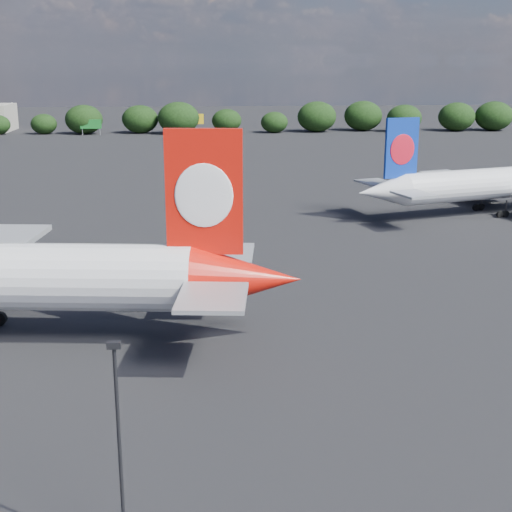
{
  "coord_description": "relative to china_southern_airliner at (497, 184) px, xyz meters",
  "views": [
    {
      "loc": [
        12.12,
        -34.49,
        20.82
      ],
      "look_at": [
        16.0,
        12.0,
        8.0
      ],
      "focal_mm": 50.0,
      "sensor_mm": 36.0,
      "label": 1
    }
  ],
  "objects": [
    {
      "name": "billboard_yellow",
      "position": [
        -41.87,
        121.12,
        -0.32
      ],
      "size": [
        5.0,
        0.3,
        5.5
      ],
      "color": "gold",
      "rests_on": "ground"
    },
    {
      "name": "ground",
      "position": [
        -53.87,
        -0.88,
        -4.19
      ],
      "size": [
        500.0,
        500.0,
        0.0
      ],
      "primitive_type": "plane",
      "color": "black",
      "rests_on": "ground"
    },
    {
      "name": "highway_sign",
      "position": [
        -71.87,
        115.12,
        -1.06
      ],
      "size": [
        6.0,
        0.3,
        4.5
      ],
      "color": "#156922",
      "rests_on": "ground"
    },
    {
      "name": "china_southern_airliner",
      "position": [
        0.0,
        0.0,
        0.0
      ],
      "size": [
        41.46,
        39.75,
        13.74
      ],
      "color": "silver",
      "rests_on": "ground"
    },
    {
      "name": "horizon_treeline",
      "position": [
        -39.48,
        119.36,
        0.0
      ],
      "size": [
        205.39,
        15.7,
        9.3
      ],
      "color": "black",
      "rests_on": "ground"
    },
    {
      "name": "apron_lamp_post",
      "position": [
        -45.18,
        -68.74,
        1.5
      ],
      "size": [
        0.55,
        0.3,
        10.09
      ],
      "color": "black",
      "rests_on": "ground"
    }
  ]
}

